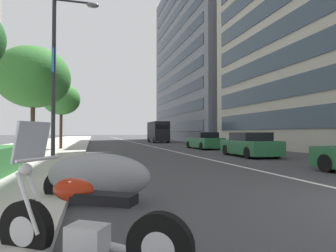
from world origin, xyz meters
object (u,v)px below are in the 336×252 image
(street_lamp_with_banners, at_px, (61,61))
(street_tree_by_lamp_post, at_px, (33,77))
(car_lead_in_lane, at_px, (250,145))
(delivery_van_ahead, at_px, (158,132))
(car_approaching_light, at_px, (204,141))
(motorcycle_mid_row, at_px, (84,225))
(motorcycle_second_in_row, at_px, (97,176))
(street_tree_mid_sidewalk, at_px, (61,99))

(street_lamp_with_banners, bearing_deg, street_tree_by_lamp_post, 34.56)
(car_lead_in_lane, height_order, delivery_van_ahead, delivery_van_ahead)
(car_approaching_light, height_order, street_lamp_with_banners, street_lamp_with_banners)
(street_lamp_with_banners, bearing_deg, motorcycle_mid_row, -172.89)
(motorcycle_second_in_row, relative_size, street_tree_by_lamp_post, 0.38)
(motorcycle_second_in_row, distance_m, delivery_van_ahead, 34.75)
(motorcycle_second_in_row, relative_size, street_lamp_with_banners, 0.29)
(motorcycle_mid_row, xyz_separation_m, street_tree_by_lamp_post, (13.45, 3.00, 3.88))
(motorcycle_mid_row, xyz_separation_m, delivery_van_ahead, (36.20, -9.07, 1.11))
(street_lamp_with_banners, relative_size, street_tree_mid_sidewalk, 1.50)
(motorcycle_second_in_row, relative_size, car_approaching_light, 0.47)
(delivery_van_ahead, xyz_separation_m, street_lamp_with_banners, (-25.09, 10.46, 3.19))
(car_approaching_light, bearing_deg, street_lamp_with_banners, 127.66)
(delivery_van_ahead, relative_size, street_tree_by_lamp_post, 0.90)
(car_lead_in_lane, relative_size, car_approaching_light, 0.90)
(motorcycle_second_in_row, bearing_deg, delivery_van_ahead, -79.70)
(car_approaching_light, bearing_deg, street_tree_mid_sidewalk, 85.20)
(motorcycle_mid_row, xyz_separation_m, car_lead_in_lane, (11.58, -8.82, 0.21))
(motorcycle_mid_row, relative_size, street_tree_by_lamp_post, 0.32)
(delivery_van_ahead, bearing_deg, car_lead_in_lane, 178.93)
(car_approaching_light, distance_m, street_tree_mid_sidewalk, 12.01)
(motorcycle_mid_row, height_order, street_lamp_with_banners, street_lamp_with_banners)
(delivery_van_ahead, height_order, street_tree_by_lamp_post, street_tree_by_lamp_post)
(motorcycle_mid_row, relative_size, car_lead_in_lane, 0.45)
(car_lead_in_lane, distance_m, street_lamp_with_banners, 11.00)
(motorcycle_mid_row, bearing_deg, motorcycle_second_in_row, -60.93)
(car_lead_in_lane, bearing_deg, motorcycle_second_in_row, 138.06)
(motorcycle_mid_row, xyz_separation_m, street_tree_mid_sidewalk, (20.36, 2.28, 3.52))
(delivery_van_ahead, bearing_deg, street_lamp_with_banners, 156.90)
(car_approaching_light, height_order, delivery_van_ahead, delivery_van_ahead)
(car_approaching_light, bearing_deg, motorcycle_mid_row, 153.90)
(motorcycle_mid_row, xyz_separation_m, car_approaching_light, (19.55, -9.24, 0.23))
(motorcycle_second_in_row, height_order, delivery_van_ahead, delivery_van_ahead)
(car_lead_in_lane, xyz_separation_m, car_approaching_light, (7.97, -0.43, 0.01))
(street_tree_mid_sidewalk, bearing_deg, motorcycle_mid_row, -173.61)
(motorcycle_second_in_row, height_order, car_lead_in_lane, car_lead_in_lane)
(street_lamp_with_banners, xyz_separation_m, street_tree_by_lamp_post, (2.34, 1.61, -0.42))
(street_lamp_with_banners, bearing_deg, delivery_van_ahead, -22.63)
(car_lead_in_lane, relative_size, delivery_van_ahead, 0.80)
(car_approaching_light, xyz_separation_m, street_tree_mid_sidewalk, (0.81, 11.53, 3.29))
(delivery_van_ahead, distance_m, street_lamp_with_banners, 27.37)
(motorcycle_mid_row, distance_m, street_tree_mid_sidewalk, 20.79)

